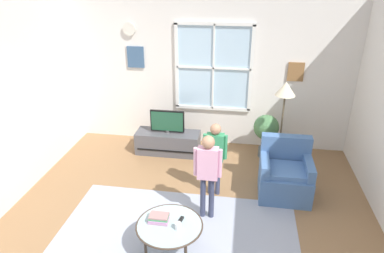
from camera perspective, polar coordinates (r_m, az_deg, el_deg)
ground_plane at (r=4.80m, az=-1.35°, el=-17.67°), size 5.82×6.22×0.02m
back_wall at (r=6.64m, az=2.97°, el=8.98°), size 5.22×0.17×2.88m
area_rug at (r=4.72m, az=-2.78°, el=-18.26°), size 3.15×2.14×0.01m
tv_stand at (r=6.61m, az=-3.93°, el=-2.61°), size 1.19×0.45×0.42m
television at (r=6.42m, az=-4.05°, el=0.85°), size 0.63×0.08×0.44m
armchair at (r=5.57m, az=14.89°, el=-7.64°), size 0.76×0.74×0.87m
coffee_table at (r=4.37m, az=-3.69°, el=-15.91°), size 0.82×0.82×0.41m
book_stack at (r=4.39m, az=-5.40°, el=-14.64°), size 0.24×0.18×0.09m
cup at (r=4.26m, az=-2.28°, el=-15.91°), size 0.08×0.08×0.09m
remote_near_books at (r=4.40m, az=-1.90°, el=-15.03°), size 0.07×0.15×0.02m
person_green_shirt at (r=5.18m, az=3.77°, el=-4.06°), size 0.36×0.16×1.18m
person_pink_shirt at (r=4.67m, az=2.59°, el=-6.78°), size 0.38×0.17×1.26m
potted_plant_by_window at (r=6.44m, az=11.98°, el=-0.46°), size 0.45×0.45×0.82m
floor_lamp at (r=5.75m, az=14.87°, el=4.53°), size 0.32×0.32×1.59m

